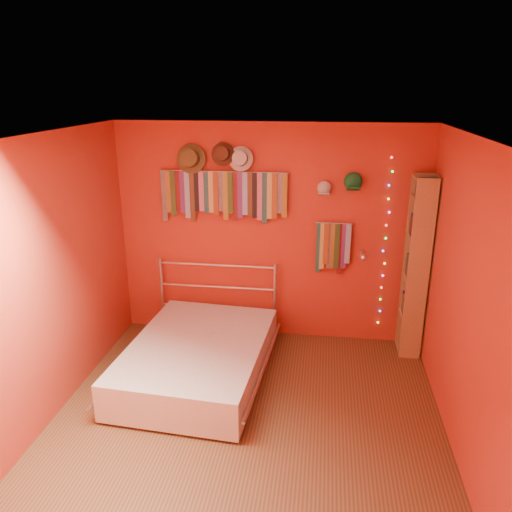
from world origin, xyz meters
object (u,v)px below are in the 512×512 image
at_px(bookshelf, 420,267).
at_px(bed, 198,358).
at_px(tie_rack, 223,194).
at_px(reading_lamp, 363,256).

xyz_separation_m(bookshelf, bed, (-2.26, -0.85, -0.80)).
relative_size(tie_rack, bed, 0.74).
height_order(tie_rack, bookshelf, bookshelf).
bearing_deg(reading_lamp, bookshelf, 1.85).
bearing_deg(bookshelf, reading_lamp, -178.15).
xyz_separation_m(reading_lamp, bookshelf, (0.61, 0.02, -0.10)).
bearing_deg(bookshelf, bed, -159.30).
height_order(reading_lamp, bookshelf, bookshelf).
relative_size(reading_lamp, bookshelf, 0.16).
xyz_separation_m(reading_lamp, bed, (-1.65, -0.83, -0.90)).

